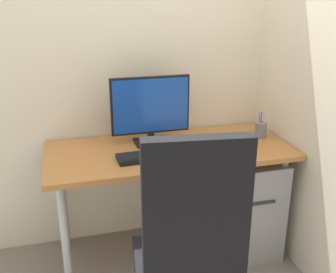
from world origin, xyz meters
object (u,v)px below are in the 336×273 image
object	(u,v)px
pen_holder	(261,130)
notebook	(237,144)
office_chair	(190,252)
monitor	(151,108)
mouse	(205,149)
filing_cabinet	(238,202)
keyboard	(152,156)

from	to	relation	value
pen_holder	notebook	bearing A→B (deg)	-154.10
office_chair	notebook	world-z (taller)	office_chair
office_chair	monitor	bearing A→B (deg)	87.30
mouse	notebook	xyz separation A→B (m)	(0.22, 0.05, -0.01)
filing_cabinet	notebook	size ratio (longest dim) A/B	3.11
notebook	keyboard	bearing A→B (deg)	-163.36
monitor	keyboard	xyz separation A→B (m)	(-0.05, -0.25, -0.20)
office_chair	filing_cabinet	distance (m)	0.98
office_chair	notebook	xyz separation A→B (m)	(0.53, 0.71, 0.18)
filing_cabinet	monitor	distance (m)	0.85
filing_cabinet	notebook	bearing A→B (deg)	-147.50
monitor	pen_holder	distance (m)	0.73
monitor	office_chair	bearing A→B (deg)	-92.70
keyboard	mouse	xyz separation A→B (m)	(0.32, 0.00, 0.01)
office_chair	mouse	bearing A→B (deg)	65.15
filing_cabinet	pen_holder	world-z (taller)	pen_holder
filing_cabinet	pen_holder	xyz separation A→B (m)	(0.16, 0.07, 0.46)
office_chair	keyboard	distance (m)	0.69
pen_holder	monitor	bearing A→B (deg)	172.17
office_chair	mouse	size ratio (longest dim) A/B	13.96
monitor	mouse	distance (m)	0.41
notebook	monitor	bearing A→B (deg)	169.32
notebook	office_chair	bearing A→B (deg)	-115.41
filing_cabinet	mouse	bearing A→B (deg)	-163.73
filing_cabinet	keyboard	size ratio (longest dim) A/B	1.64
keyboard	notebook	xyz separation A→B (m)	(0.54, 0.05, -0.00)
pen_holder	filing_cabinet	bearing A→B (deg)	-156.60
filing_cabinet	mouse	distance (m)	0.52
office_chair	keyboard	size ratio (longest dim) A/B	2.85
monitor	keyboard	world-z (taller)	monitor
monitor	pen_holder	world-z (taller)	monitor
office_chair	monitor	distance (m)	0.99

